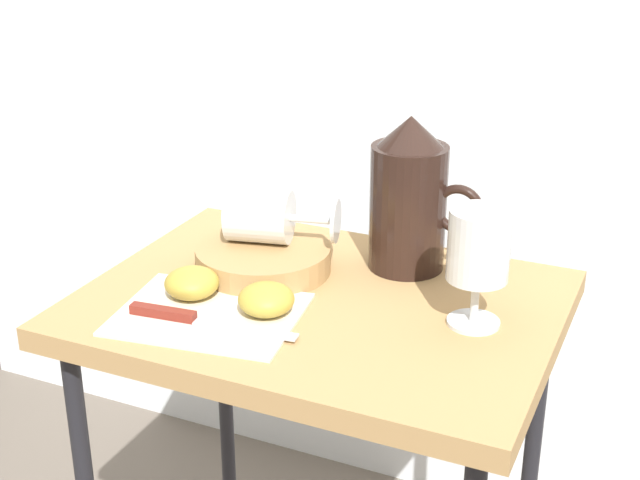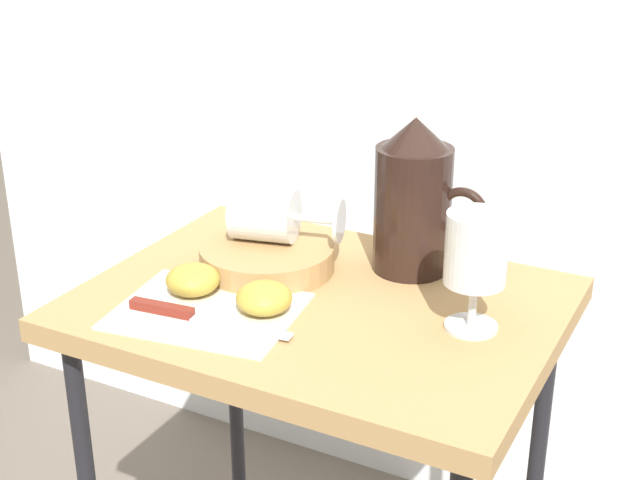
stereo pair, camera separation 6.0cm
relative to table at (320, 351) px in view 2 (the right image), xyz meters
The scene contains 10 objects.
curtain_drape 0.70m from the table, 90.00° to the left, with size 2.40×0.03×1.97m, color white.
table is the anchor object (origin of this frame).
linen_napkin 0.16m from the table, 136.14° to the right, with size 0.22×0.17×0.00m, color silver.
basket_tray 0.15m from the table, 156.87° to the left, with size 0.18×0.18×0.04m, color #AD8451.
pitcher 0.22m from the table, 63.51° to the left, with size 0.16×0.10×0.21m.
wine_glass_upright 0.26m from the table, ahead, with size 0.07×0.07×0.15m.
wine_glass_tipped_near 0.20m from the table, 150.80° to the left, with size 0.16×0.10×0.07m.
apple_half_left 0.19m from the table, 154.42° to the right, with size 0.07×0.07×0.04m, color #B29938.
apple_half_right 0.13m from the table, 118.15° to the right, with size 0.07×0.07×0.04m, color #B29938.
knife 0.19m from the table, 131.93° to the right, with size 0.22×0.04×0.01m.
Camera 2 is at (0.48, -0.91, 1.24)m, focal length 50.64 mm.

